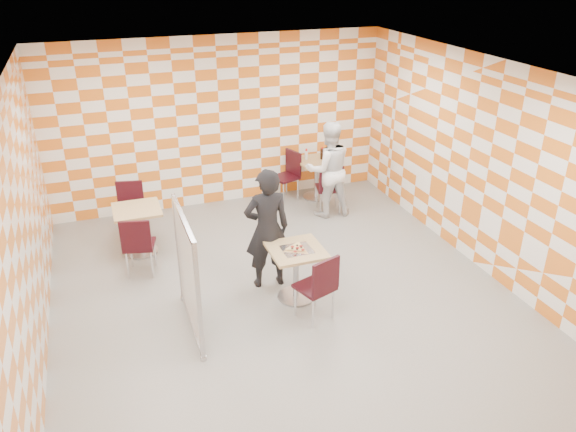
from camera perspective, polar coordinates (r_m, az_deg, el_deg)
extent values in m
plane|color=gray|center=(7.65, -0.20, -8.52)|extent=(7.00, 7.00, 0.00)
plane|color=white|center=(6.46, -0.24, 14.08)|extent=(7.00, 7.00, 0.00)
plane|color=white|center=(10.09, -6.96, 9.39)|extent=(6.00, 0.00, 6.00)
plane|color=white|center=(6.65, -25.41, -1.88)|extent=(0.00, 7.00, 7.00)
plane|color=white|center=(8.34, 19.67, 4.52)|extent=(0.00, 7.00, 7.00)
cube|color=tan|center=(7.32, 0.85, -3.50)|extent=(0.70, 0.70, 0.04)
cylinder|color=#A5A5AA|center=(7.50, 0.83, -5.91)|extent=(0.08, 0.08, 0.70)
cylinder|color=#A5A5AA|center=(7.69, 0.82, -8.16)|extent=(0.50, 0.50, 0.03)
cube|color=tan|center=(10.41, 2.96, 5.59)|extent=(0.70, 0.70, 0.04)
cylinder|color=#A5A5AA|center=(10.54, 2.92, 3.76)|extent=(0.08, 0.08, 0.70)
cylinder|color=#A5A5AA|center=(10.68, 2.87, 1.99)|extent=(0.50, 0.50, 0.03)
cube|color=tan|center=(8.74, -15.13, 0.62)|extent=(0.70, 0.70, 0.04)
cylinder|color=#A5A5AA|center=(8.89, -14.87, -1.48)|extent=(0.08, 0.08, 0.70)
cylinder|color=#A5A5AA|center=(9.05, -14.62, -3.48)|extent=(0.50, 0.50, 0.03)
cube|color=black|center=(7.09, 2.71, -7.21)|extent=(0.54, 0.54, 0.04)
cube|color=black|center=(6.83, 3.87, -6.15)|extent=(0.41, 0.18, 0.45)
cylinder|color=silver|center=(7.42, 2.78, -7.74)|extent=(0.03, 0.03, 0.43)
cylinder|color=silver|center=(7.24, 0.75, -8.68)|extent=(0.03, 0.03, 0.43)
cylinder|color=silver|center=(7.22, 4.60, -8.87)|extent=(0.03, 0.03, 0.43)
cylinder|color=silver|center=(7.03, 2.55, -9.88)|extent=(0.03, 0.03, 0.43)
cube|color=black|center=(9.96, 4.15, 2.86)|extent=(0.50, 0.50, 0.04)
cube|color=black|center=(9.68, 4.42, 3.77)|extent=(0.42, 0.13, 0.45)
cylinder|color=silver|center=(10.23, 4.87, 2.06)|extent=(0.03, 0.03, 0.43)
cylinder|color=silver|center=(10.17, 2.99, 1.96)|extent=(0.03, 0.03, 0.43)
cylinder|color=silver|center=(9.93, 5.26, 1.28)|extent=(0.03, 0.03, 0.43)
cylinder|color=silver|center=(9.87, 3.33, 1.18)|extent=(0.03, 0.03, 0.43)
cube|color=black|center=(10.39, -0.31, 3.94)|extent=(0.53, 0.53, 0.04)
cube|color=black|center=(10.42, 0.55, 5.47)|extent=(0.18, 0.41, 0.45)
cylinder|color=silver|center=(10.51, -1.61, 2.80)|extent=(0.03, 0.03, 0.43)
cylinder|color=silver|center=(10.26, -0.45, 2.22)|extent=(0.03, 0.03, 0.43)
cylinder|color=silver|center=(10.70, -0.16, 3.24)|extent=(0.03, 0.03, 0.43)
cylinder|color=silver|center=(10.46, 1.01, 2.69)|extent=(0.03, 0.03, 0.43)
cube|color=black|center=(8.31, -14.84, -2.86)|extent=(0.51, 0.51, 0.04)
cube|color=black|center=(8.02, -15.23, -1.97)|extent=(0.42, 0.14, 0.45)
cylinder|color=silver|center=(8.54, -13.38, -3.67)|extent=(0.03, 0.03, 0.43)
cylinder|color=silver|center=(8.59, -15.63, -3.74)|extent=(0.03, 0.03, 0.43)
cylinder|color=silver|center=(8.25, -13.65, -4.82)|extent=(0.03, 0.03, 0.43)
cylinder|color=silver|center=(8.30, -15.98, -4.88)|extent=(0.03, 0.03, 0.43)
cube|color=black|center=(9.32, -15.71, 0.26)|extent=(0.50, 0.50, 0.04)
cube|color=black|center=(9.40, -15.75, 2.15)|extent=(0.42, 0.13, 0.45)
cylinder|color=silver|center=(9.30, -16.70, -1.55)|extent=(0.03, 0.03, 0.43)
cylinder|color=silver|center=(9.24, -14.63, -1.45)|extent=(0.03, 0.03, 0.43)
cylinder|color=silver|center=(9.60, -16.43, -0.63)|extent=(0.03, 0.03, 0.43)
cylinder|color=silver|center=(9.55, -14.42, -0.52)|extent=(0.03, 0.03, 0.43)
cube|color=white|center=(6.81, -10.14, -5.69)|extent=(0.02, 1.30, 1.40)
cube|color=#B2B2B7|center=(6.47, -10.63, -0.23)|extent=(0.05, 1.30, 0.05)
cube|color=#B2B2B7|center=(7.20, -9.70, -10.59)|extent=(0.05, 1.30, 0.05)
cube|color=#B2B2B7|center=(6.26, -9.05, -8.63)|extent=(0.05, 0.05, 1.50)
cylinder|color=#B2B2B7|center=(6.73, -8.58, -14.10)|extent=(0.08, 0.08, 0.05)
cube|color=#B2B2B7|center=(7.37, -11.07, -3.19)|extent=(0.05, 0.05, 1.50)
cylinder|color=#B2B2B7|center=(7.77, -10.59, -8.21)|extent=(0.08, 0.08, 0.05)
imported|color=black|center=(7.57, -2.13, -1.33)|extent=(0.65, 0.45, 1.72)
imported|color=white|center=(9.71, 4.12, 4.77)|extent=(0.87, 0.71, 1.69)
cube|color=silver|center=(7.29, 0.91, -3.42)|extent=(0.38, 0.34, 0.01)
cone|color=tan|center=(7.29, 0.91, -3.34)|extent=(0.40, 0.40, 0.02)
cone|color=#F2D88C|center=(7.29, 0.85, -3.16)|extent=(0.33, 0.33, 0.01)
cylinder|color=maroon|center=(7.17, 0.74, -3.61)|extent=(0.04, 0.04, 0.01)
cylinder|color=maroon|center=(7.22, 1.53, -3.43)|extent=(0.04, 0.04, 0.01)
cylinder|color=maroon|center=(7.26, 0.96, -3.24)|extent=(0.04, 0.04, 0.01)
cylinder|color=maroon|center=(7.28, 0.46, -3.13)|extent=(0.04, 0.04, 0.01)
cylinder|color=maroon|center=(7.30, 1.32, -3.06)|extent=(0.04, 0.04, 0.01)
torus|color=black|center=(7.26, 1.36, -3.20)|extent=(0.03, 0.03, 0.01)
torus|color=black|center=(7.22, 0.93, -3.40)|extent=(0.03, 0.03, 0.01)
torus|color=black|center=(7.31, 0.95, -2.99)|extent=(0.03, 0.03, 0.01)
torus|color=black|center=(7.24, 0.44, -3.32)|extent=(0.03, 0.03, 0.01)
cylinder|color=white|center=(10.41, 1.87, 6.20)|extent=(0.06, 0.06, 0.16)
cylinder|color=red|center=(10.38, 1.88, 6.72)|extent=(0.04, 0.04, 0.04)
cylinder|color=black|center=(10.43, 3.49, 6.32)|extent=(0.07, 0.07, 0.20)
cylinder|color=red|center=(10.40, 3.51, 6.92)|extent=(0.03, 0.03, 0.03)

